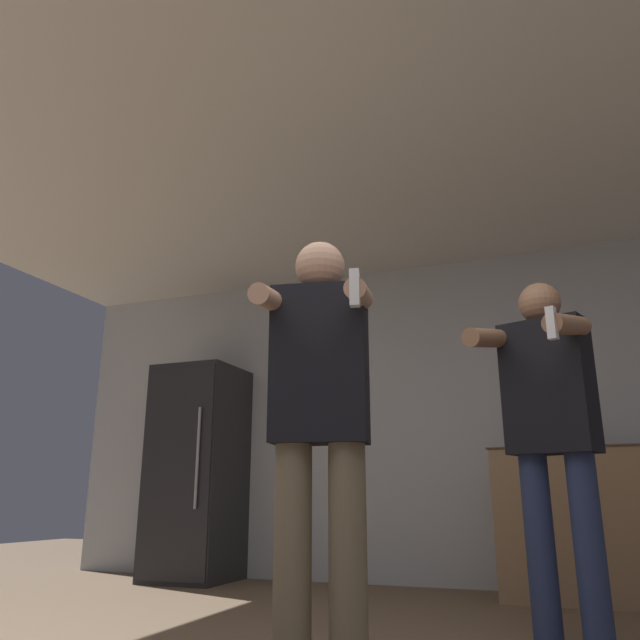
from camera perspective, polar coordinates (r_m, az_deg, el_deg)
wall_back at (r=5.11m, az=12.23°, el=-8.50°), size 7.00×0.06×2.55m
ceiling_slab at (r=3.90m, az=7.11°, el=13.86°), size 7.00×3.87×0.05m
refrigerator at (r=5.46m, az=-11.15°, el=-13.35°), size 0.66×0.69×1.73m
counter at (r=4.68m, az=24.71°, el=-16.52°), size 1.41×0.65×0.97m
bottle_dark_rum at (r=4.67m, az=19.67°, el=-10.03°), size 0.07×0.07×0.22m
bottle_short_whiskey at (r=4.68m, az=17.81°, el=-9.81°), size 0.07×0.07×0.29m
bottle_tall_gin at (r=4.67m, az=21.77°, el=-9.19°), size 0.09×0.09×0.36m
person_woman_foreground at (r=2.49m, az=-0.02°, el=-8.95°), size 0.50×0.48×1.69m
person_man_side at (r=3.12m, az=20.33°, el=-8.75°), size 0.57×0.62×1.67m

